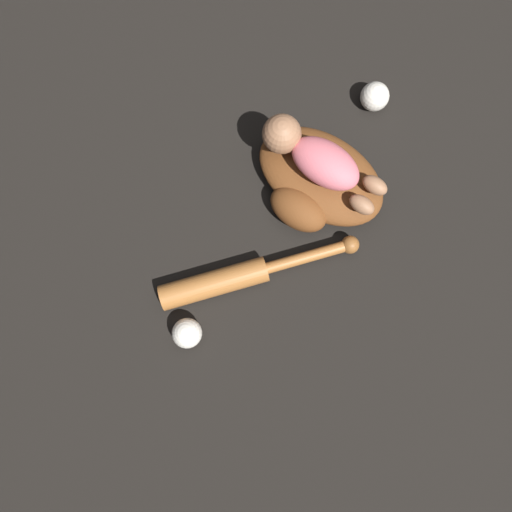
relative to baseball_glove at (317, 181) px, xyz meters
The scene contains 6 objects.
ground_plane 0.06m from the baseball_glove, 123.97° to the left, with size 6.00×6.00×0.00m, color black.
baseball_glove is the anchor object (origin of this frame).
baby_figure 0.09m from the baseball_glove, 30.14° to the right, with size 0.33×0.11×0.09m.
baseball_bat 0.32m from the baseball_glove, 84.21° to the left, with size 0.36×0.41×0.06m.
baseball 0.49m from the baseball_glove, 83.95° to the left, with size 0.07×0.07×0.07m.
baseball_spare 0.28m from the baseball_glove, 89.69° to the right, with size 0.08×0.08×0.08m.
Camera 1 is at (-0.09, 0.40, 1.24)m, focal length 35.00 mm.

